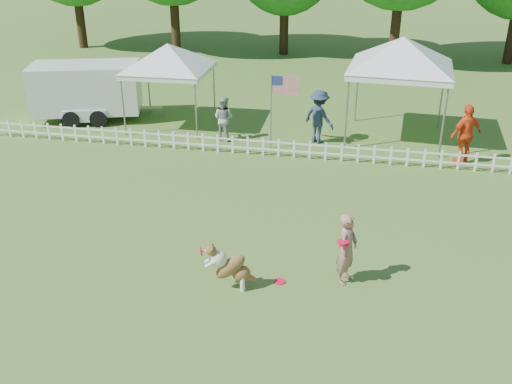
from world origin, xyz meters
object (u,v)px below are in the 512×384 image
spectator_b (319,117)px  frisbee_on_turf (280,281)px  flag_pole (271,112)px  handler (347,249)px  canopy_tent_right (398,90)px  dog (231,267)px  spectator_c (466,134)px  spectator_a (224,118)px  cargo_trailer (87,91)px  canopy_tent_left (170,86)px

spectator_b → frisbee_on_turf: bearing=124.8°
frisbee_on_turf → flag_pole: size_ratio=0.09×
handler → flag_pole: 7.85m
canopy_tent_right → dog: bearing=-104.8°
handler → spectator_c: size_ratio=0.83×
spectator_a → dog: bearing=125.3°
cargo_trailer → flag_pole: (7.31, -1.73, 0.17)m
canopy_tent_left → spectator_c: size_ratio=1.56×
frisbee_on_turf → spectator_a: bearing=111.8°
handler → spectator_c: bearing=-4.0°
canopy_tent_left → spectator_b: 5.53m
frisbee_on_turf → canopy_tent_left: size_ratio=0.08×
handler → canopy_tent_left: size_ratio=0.53×
canopy_tent_right → flag_pole: size_ratio=1.36×
spectator_b → spectator_c: bearing=-157.3°
dog → spectator_b: 9.01m
spectator_b → flag_pole: bearing=66.0°
handler → flag_pole: (-2.87, 7.29, 0.46)m
canopy_tent_left → cargo_trailer: size_ratio=0.60×
dog → spectator_c: spectator_c is taller
cargo_trailer → spectator_b: cargo_trailer is taller
spectator_a → spectator_b: (3.20, 0.38, 0.15)m
canopy_tent_right → flag_pole: bearing=-150.8°
frisbee_on_turf → canopy_tent_left: bearing=120.8°
cargo_trailer → spectator_b: (8.78, -0.82, -0.16)m
frisbee_on_turf → canopy_tent_right: bearing=75.5°
frisbee_on_turf → cargo_trailer: cargo_trailer is taller
canopy_tent_left → flag_pole: 4.30m
frisbee_on_turf → spectator_b: spectator_b is taller
frisbee_on_turf → flag_pole: bearing=101.5°
dog → flag_pole: flag_pole is taller
dog → spectator_c: size_ratio=0.57×
cargo_trailer → spectator_b: size_ratio=2.69×
flag_pole → spectator_c: flag_pole is taller
canopy_tent_left → spectator_c: (10.04, -1.67, -0.52)m
canopy_tent_left → spectator_a: size_ratio=1.93×
dog → canopy_tent_right: canopy_tent_right is taller
cargo_trailer → dog: bearing=-68.0°
frisbee_on_turf → cargo_trailer: 12.91m
handler → flag_pole: size_ratio=0.63×
canopy_tent_right → spectator_b: canopy_tent_right is taller
handler → spectator_c: (3.19, 7.26, 0.16)m
dog → cargo_trailer: 12.59m
canopy_tent_right → spectator_b: (-2.53, -0.97, -0.79)m
handler → spectator_b: (-1.39, 8.20, 0.12)m
cargo_trailer → spectator_c: cargo_trailer is taller
cargo_trailer → handler: bearing=-58.6°
handler → spectator_b: bearing=29.4°
spectator_a → spectator_c: (7.79, -0.57, 0.18)m
dog → canopy_tent_right: (3.40, 9.92, 1.16)m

